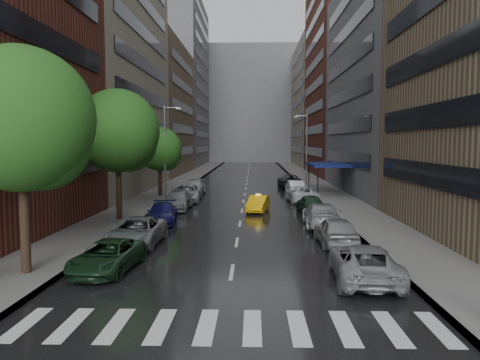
# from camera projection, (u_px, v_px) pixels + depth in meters

# --- Properties ---
(ground) EXTENTS (220.00, 220.00, 0.00)m
(ground) POSITION_uv_depth(u_px,v_px,m) (227.00, 304.00, 16.23)
(ground) COLOR gray
(ground) RESTS_ON ground
(road) EXTENTS (14.00, 140.00, 0.01)m
(road) POSITION_uv_depth(u_px,v_px,m) (247.00, 182.00, 66.04)
(road) COLOR black
(road) RESTS_ON ground
(sidewalk_left) EXTENTS (4.00, 140.00, 0.15)m
(sidewalk_left) POSITION_uv_depth(u_px,v_px,m) (184.00, 181.00, 66.29)
(sidewalk_left) COLOR gray
(sidewalk_left) RESTS_ON ground
(sidewalk_right) EXTENTS (4.00, 140.00, 0.15)m
(sidewalk_right) POSITION_uv_depth(u_px,v_px,m) (311.00, 181.00, 65.78)
(sidewalk_right) COLOR gray
(sidewalk_right) RESTS_ON ground
(crosswalk) EXTENTS (13.15, 2.80, 0.01)m
(crosswalk) POSITION_uv_depth(u_px,v_px,m) (229.00, 326.00, 14.23)
(crosswalk) COLOR silver
(crosswalk) RESTS_ON ground
(buildings_left) EXTENTS (8.00, 108.00, 38.00)m
(buildings_left) POSITION_uv_depth(u_px,v_px,m) (153.00, 76.00, 73.92)
(buildings_left) COLOR maroon
(buildings_left) RESTS_ON ground
(buildings_right) EXTENTS (8.05, 109.10, 36.00)m
(buildings_right) POSITION_uv_depth(u_px,v_px,m) (346.00, 80.00, 71.06)
(buildings_right) COLOR #937A5B
(buildings_right) RESTS_ON ground
(building_far) EXTENTS (40.00, 14.00, 32.00)m
(building_far) POSITION_uv_depth(u_px,v_px,m) (250.00, 105.00, 132.48)
(building_far) COLOR slate
(building_far) RESTS_ON ground
(tree_near) EXTENTS (5.99, 5.99, 9.55)m
(tree_near) POSITION_uv_depth(u_px,v_px,m) (21.00, 119.00, 19.10)
(tree_near) COLOR #382619
(tree_near) RESTS_ON ground
(tree_mid) EXTENTS (5.85, 5.85, 9.32)m
(tree_mid) POSITION_uv_depth(u_px,v_px,m) (118.00, 131.00, 32.72)
(tree_mid) COLOR #382619
(tree_mid) RESTS_ON ground
(tree_far) EXTENTS (4.49, 4.49, 7.15)m
(tree_far) POSITION_uv_depth(u_px,v_px,m) (160.00, 149.00, 47.38)
(tree_far) COLOR #382619
(tree_far) RESTS_ON ground
(taxi) EXTENTS (2.10, 4.16, 1.31)m
(taxi) POSITION_uv_depth(u_px,v_px,m) (258.00, 204.00, 37.62)
(taxi) COLOR yellow
(taxi) RESTS_ON ground
(parked_cars_left) EXTENTS (2.83, 34.92, 1.58)m
(parked_cars_left) POSITION_uv_depth(u_px,v_px,m) (171.00, 205.00, 36.02)
(parked_cars_left) COLOR #17341D
(parked_cars_left) RESTS_ON ground
(parked_cars_right) EXTENTS (2.96, 44.38, 1.59)m
(parked_cars_right) POSITION_uv_depth(u_px,v_px,m) (308.00, 202.00, 37.98)
(parked_cars_right) COLOR gray
(parked_cars_right) RESTS_ON ground
(street_lamp_left) EXTENTS (1.74, 0.22, 9.00)m
(street_lamp_left) POSITION_uv_depth(u_px,v_px,m) (166.00, 149.00, 45.94)
(street_lamp_left) COLOR gray
(street_lamp_left) RESTS_ON sidewalk_left
(street_lamp_right) EXTENTS (1.74, 0.22, 9.00)m
(street_lamp_right) POSITION_uv_depth(u_px,v_px,m) (306.00, 147.00, 60.44)
(street_lamp_right) COLOR gray
(street_lamp_right) RESTS_ON sidewalk_right
(awning) EXTENTS (4.00, 8.00, 3.12)m
(awning) POSITION_uv_depth(u_px,v_px,m) (328.00, 165.00, 50.59)
(awning) COLOR navy
(awning) RESTS_ON sidewalk_right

